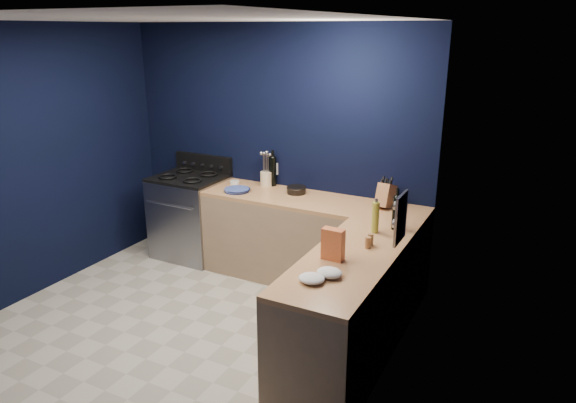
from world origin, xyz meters
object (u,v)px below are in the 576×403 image
Objects in this scene: gas_range at (191,217)px; crouton_bag at (333,244)px; utensil_crock at (266,179)px; knife_block at (386,196)px; plate_stack at (237,190)px.

gas_range is 3.80× the size of crouton_bag.
utensil_crock is 1.37m from knife_block.
crouton_bag is at bearing -28.30° from gas_range.
gas_range is at bearing 153.97° from crouton_bag.
knife_block is (1.54, 0.24, 0.10)m from plate_stack.
gas_range is at bearing -169.60° from knife_block.
knife_block reaches higher than gas_range.
utensil_crock is 0.70× the size of knife_block.
knife_block is at bearing 8.74° from plate_stack.
utensil_crock is 2.00m from crouton_bag.
crouton_bag is (2.27, -1.22, 0.56)m from gas_range.
crouton_bag reaches higher than gas_range.
plate_stack is 0.37m from utensil_crock.
knife_block is at bearing 3.49° from gas_range.
utensil_crock is at bearing 14.41° from gas_range.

